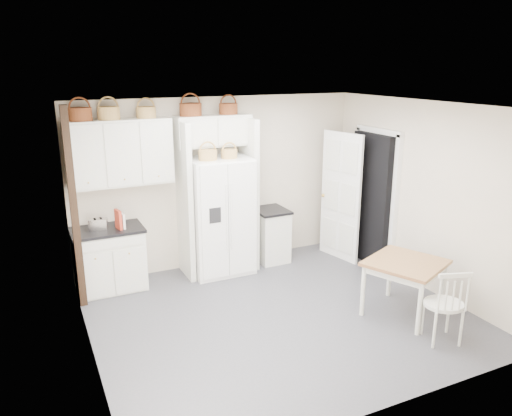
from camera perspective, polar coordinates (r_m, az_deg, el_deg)
floor at (r=6.47m, az=2.62°, el=-12.09°), size 4.50×4.50×0.00m
ceiling at (r=5.72m, az=2.96°, el=11.51°), size 4.50×4.50×0.00m
wall_back at (r=7.73m, az=-4.19°, el=2.94°), size 4.50×0.00×4.50m
wall_left at (r=5.34m, az=-19.12°, el=-4.02°), size 0.00×4.00×4.00m
wall_right at (r=7.26m, az=18.66°, el=1.26°), size 0.00×4.00×4.00m
refrigerator at (r=7.47m, az=-4.23°, el=-0.89°), size 0.91×0.73×1.75m
base_cab_left at (r=7.28m, az=-16.39°, el=-5.74°), size 0.92×0.58×0.85m
base_cab_right at (r=8.00m, az=1.68°, el=-3.21°), size 0.46×0.55×0.81m
dining_table at (r=6.61m, az=16.51°, el=-8.73°), size 1.13×1.13×0.71m
windsor_chair at (r=6.10m, az=20.65°, el=-10.24°), size 0.55×0.53×0.91m
counter_left at (r=7.13m, az=-16.67°, el=-2.41°), size 0.96×0.62×0.04m
counter_right at (r=7.87m, az=1.71°, el=-0.29°), size 0.50×0.59×0.04m
toaster at (r=7.06m, az=-17.58°, el=-1.81°), size 0.27×0.20×0.16m
cookbook_red at (r=7.03m, az=-15.46°, el=-1.27°), size 0.07×0.18×0.27m
cookbook_cream at (r=7.05m, az=-15.02°, el=-1.43°), size 0.05×0.14×0.21m
basket_upper_a at (r=6.92m, az=-19.46°, el=10.07°), size 0.30×0.30×0.17m
basket_upper_b at (r=6.97m, az=-16.48°, el=10.36°), size 0.29×0.29×0.17m
basket_upper_c at (r=7.06m, az=-12.44°, el=10.63°), size 0.26×0.26×0.15m
basket_bridge_a at (r=7.23m, az=-7.48°, el=11.09°), size 0.32×0.32×0.18m
basket_bridge_b at (r=7.43m, az=-3.17°, el=11.26°), size 0.28×0.28×0.16m
basket_fridge_a at (r=7.09m, az=-5.53°, el=6.05°), size 0.27×0.27×0.14m
basket_fridge_b at (r=7.21m, az=-3.07°, el=6.20°), size 0.23×0.23×0.13m
upper_cabinet at (r=7.05m, az=-15.28°, el=6.12°), size 1.40×0.34×0.90m
bridge_cabinet at (r=7.37m, az=-4.94°, el=8.81°), size 1.12×0.34×0.45m
fridge_panel_left at (r=7.28m, az=-8.16°, el=0.78°), size 0.08×0.60×2.30m
fridge_panel_right at (r=7.63m, az=-0.83°, el=1.65°), size 0.08×0.60×2.30m
trim_post at (r=6.63m, az=-20.07°, el=-0.25°), size 0.09×0.09×2.60m
doorway_void at (r=8.00m, az=13.12°, el=0.98°), size 0.18×0.85×2.05m
door_slab at (r=8.05m, az=9.64°, el=1.27°), size 0.21×0.79×2.05m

